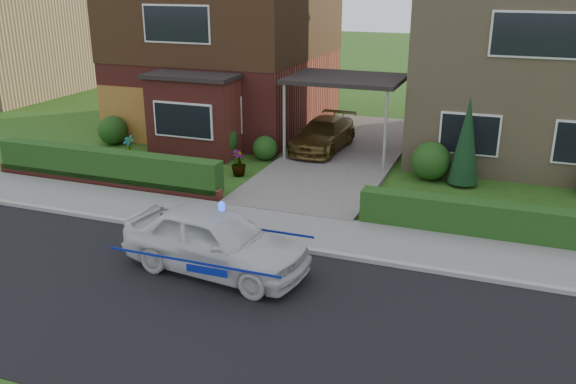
% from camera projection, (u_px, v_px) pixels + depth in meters
% --- Properties ---
extents(ground, '(120.00, 120.00, 0.00)m').
position_uv_depth(ground, '(189.00, 306.00, 11.65)').
color(ground, '#244D14').
rests_on(ground, ground).
extents(road, '(60.00, 6.00, 0.02)m').
position_uv_depth(road, '(189.00, 306.00, 11.65)').
color(road, black).
rests_on(road, ground).
extents(kerb, '(60.00, 0.16, 0.12)m').
position_uv_depth(kerb, '(253.00, 242.00, 14.32)').
color(kerb, '#9E9993').
rests_on(kerb, ground).
extents(sidewalk, '(60.00, 2.00, 0.10)m').
position_uv_depth(sidewalk, '(270.00, 226.00, 15.25)').
color(sidewalk, slate).
rests_on(sidewalk, ground).
extents(driveway, '(3.80, 12.00, 0.12)m').
position_uv_depth(driveway, '(344.00, 154.00, 21.34)').
color(driveway, '#666059').
rests_on(driveway, ground).
extents(house_left, '(7.50, 9.53, 7.25)m').
position_uv_depth(house_left, '(227.00, 32.00, 24.55)').
color(house_left, maroon).
rests_on(house_left, ground).
extents(house_right, '(7.50, 8.06, 7.25)m').
position_uv_depth(house_right, '(534.00, 47.00, 20.85)').
color(house_right, '#9D8760').
rests_on(house_right, ground).
extents(carport_link, '(3.80, 3.00, 2.77)m').
position_uv_depth(carport_link, '(346.00, 80.00, 20.42)').
color(carport_link, black).
rests_on(carport_link, ground).
extents(garage_door, '(2.20, 0.10, 2.10)m').
position_uv_depth(garage_door, '(124.00, 115.00, 22.81)').
color(garage_door, brown).
rests_on(garage_door, ground).
extents(dwarf_wall, '(7.70, 0.25, 0.36)m').
position_uv_depth(dwarf_wall, '(105.00, 181.00, 18.18)').
color(dwarf_wall, maroon).
rests_on(dwarf_wall, ground).
extents(hedge_left, '(7.50, 0.55, 0.90)m').
position_uv_depth(hedge_left, '(109.00, 185.00, 18.37)').
color(hedge_left, '#163E13').
rests_on(hedge_left, ground).
extents(hedge_right, '(7.50, 0.55, 0.80)m').
position_uv_depth(hedge_right, '(515.00, 242.00, 14.46)').
color(hedge_right, '#163E13').
rests_on(hedge_right, ground).
extents(shrub_left_far, '(1.08, 1.08, 1.08)m').
position_uv_depth(shrub_left_far, '(113.00, 130.00, 22.66)').
color(shrub_left_far, '#163E13').
rests_on(shrub_left_far, ground).
extents(shrub_left_mid, '(1.32, 1.32, 1.32)m').
position_uv_depth(shrub_left_mid, '(219.00, 139.00, 20.95)').
color(shrub_left_mid, '#163E13').
rests_on(shrub_left_mid, ground).
extents(shrub_left_near, '(0.84, 0.84, 0.84)m').
position_uv_depth(shrub_left_near, '(265.00, 148.00, 20.77)').
color(shrub_left_near, '#163E13').
rests_on(shrub_left_near, ground).
extents(shrub_right_near, '(1.20, 1.20, 1.20)m').
position_uv_depth(shrub_right_near, '(431.00, 161.00, 18.69)').
color(shrub_right_near, '#163E13').
rests_on(shrub_right_near, ground).
extents(conifer_a, '(0.90, 0.90, 2.60)m').
position_uv_depth(conifer_a, '(466.00, 143.00, 17.95)').
color(conifer_a, black).
rests_on(conifer_a, ground).
extents(police_car, '(3.76, 4.26, 1.56)m').
position_uv_depth(police_car, '(215.00, 241.00, 12.82)').
color(police_car, silver).
rests_on(police_car, ground).
extents(driveway_car, '(1.68, 3.81, 1.09)m').
position_uv_depth(driveway_car, '(323.00, 134.00, 21.56)').
color(driveway_car, brown).
rests_on(driveway_car, driveway).
extents(potted_plant_a, '(0.48, 0.37, 0.83)m').
position_uv_depth(potted_plant_a, '(129.00, 148.00, 20.79)').
color(potted_plant_a, gray).
rests_on(potted_plant_a, ground).
extents(potted_plant_b, '(0.57, 0.54, 0.81)m').
position_uv_depth(potted_plant_b, '(117.00, 166.00, 18.89)').
color(potted_plant_b, gray).
rests_on(potted_plant_b, ground).
extents(potted_plant_c, '(0.52, 0.52, 0.82)m').
position_uv_depth(potted_plant_c, '(239.00, 163.00, 19.10)').
color(potted_plant_c, gray).
rests_on(potted_plant_c, ground).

